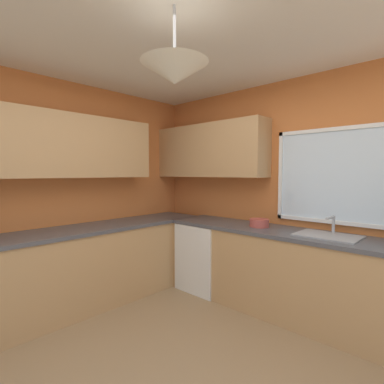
% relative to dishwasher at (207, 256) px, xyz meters
% --- Properties ---
extents(room_shell, '(4.16, 3.93, 2.62)m').
position_rel_dishwasher_xyz_m(room_shell, '(0.20, -1.00, 1.41)').
color(room_shell, '#D17238').
rests_on(room_shell, ground_plane).
extents(counter_run_left, '(0.65, 3.54, 0.89)m').
position_rel_dishwasher_xyz_m(counter_run_left, '(-0.66, -1.57, 0.02)').
color(counter_run_left, tan).
rests_on(counter_run_left, ground_plane).
extents(counter_run_back, '(3.25, 0.65, 0.89)m').
position_rel_dishwasher_xyz_m(counter_run_back, '(1.26, 0.03, 0.02)').
color(counter_run_back, tan).
rests_on(counter_run_back, ground_plane).
extents(dishwasher, '(0.60, 0.60, 0.85)m').
position_rel_dishwasher_xyz_m(dishwasher, '(0.00, 0.00, 0.00)').
color(dishwasher, white).
rests_on(dishwasher, ground_plane).
extents(sink_assembly, '(0.57, 0.40, 0.19)m').
position_rel_dishwasher_xyz_m(sink_assembly, '(1.48, 0.04, 0.48)').
color(sink_assembly, '#9EA0A5').
rests_on(sink_assembly, counter_run_back).
extents(bowl, '(0.22, 0.22, 0.09)m').
position_rel_dishwasher_xyz_m(bowl, '(0.74, 0.03, 0.51)').
color(bowl, '#B74C42').
rests_on(bowl, counter_run_back).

